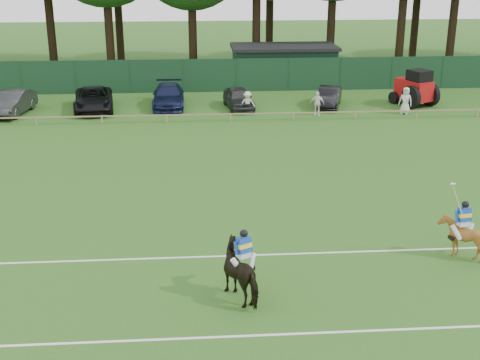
{
  "coord_description": "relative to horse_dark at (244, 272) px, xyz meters",
  "views": [
    {
      "loc": [
        -1.28,
        -21.28,
        10.1
      ],
      "look_at": [
        0.5,
        3.0,
        1.4
      ],
      "focal_mm": 48.0,
      "sensor_mm": 36.0,
      "label": 1
    }
  ],
  "objects": [
    {
      "name": "spectator_left",
      "position": [
        2.1,
        23.45,
        -0.1
      ],
      "size": [
        1.03,
        0.63,
        1.54
      ],
      "primitive_type": "imported",
      "rotation": [
        0.0,
        0.0,
        0.06
      ],
      "color": "beige",
      "rests_on": "ground"
    },
    {
      "name": "rider_chestnut",
      "position": [
        7.77,
        2.24,
        0.58
      ],
      "size": [
        0.96,
        0.53,
        2.05
      ],
      "rotation": [
        0.0,
        0.0,
        3.32
      ],
      "color": "silver",
      "rests_on": "ground"
    },
    {
      "name": "hatch_grey",
      "position": [
        1.65,
        25.27,
        -0.16
      ],
      "size": [
        2.18,
        4.34,
        1.42
      ],
      "primitive_type": "imported",
      "rotation": [
        0.0,
        0.0,
        0.13
      ],
      "color": "#323335",
      "rests_on": "ground"
    },
    {
      "name": "ground",
      "position": [
        -0.11,
        3.86,
        -0.87
      ],
      "size": [
        160.0,
        160.0,
        0.0
      ],
      "primitive_type": "plane",
      "color": "#1E4C14",
      "rests_on": "ground"
    },
    {
      "name": "horse_dark",
      "position": [
        0.0,
        0.0,
        0.0
      ],
      "size": [
        1.83,
        2.25,
        1.74
      ],
      "primitive_type": "imported",
      "rotation": [
        0.0,
        0.0,
        3.66
      ],
      "color": "black",
      "rests_on": "ground"
    },
    {
      "name": "tree_row",
      "position": [
        1.89,
        38.86,
        -0.87
      ],
      "size": [
        96.0,
        12.0,
        21.0
      ],
      "primitive_type": null,
      "color": "#26561C",
      "rests_on": "ground"
    },
    {
      "name": "perimeter_fence",
      "position": [
        -0.11,
        30.86,
        0.38
      ],
      "size": [
        92.08,
        0.08,
        2.5
      ],
      "color": "#14351E",
      "rests_on": "ground"
    },
    {
      "name": "utility_shed",
      "position": [
        5.89,
        33.86,
        0.67
      ],
      "size": [
        8.4,
        4.4,
        3.04
      ],
      "color": "#14331E",
      "rests_on": "ground"
    },
    {
      "name": "estate_black",
      "position": [
        7.89,
        25.35,
        -0.19
      ],
      "size": [
        2.55,
        4.33,
        1.35
      ],
      "primitive_type": "imported",
      "rotation": [
        0.0,
        0.0,
        -0.29
      ],
      "color": "black",
      "rests_on": "ground"
    },
    {
      "name": "rider_dark",
      "position": [
        0.01,
        -0.01,
        0.77
      ],
      "size": [
        0.88,
        0.62,
        1.41
      ],
      "rotation": [
        0.0,
        0.0,
        3.66
      ],
      "color": "silver",
      "rests_on": "ground"
    },
    {
      "name": "pitch_lines",
      "position": [
        -0.11,
        0.36,
        -0.86
      ],
      "size": [
        60.0,
        5.1,
        0.01
      ],
      "color": "silver",
      "rests_on": "ground"
    },
    {
      "name": "suv_black",
      "position": [
        -8.09,
        25.43,
        -0.12
      ],
      "size": [
        3.14,
        5.68,
        1.5
      ],
      "primitive_type": "imported",
      "rotation": [
        0.0,
        0.0,
        0.12
      ],
      "color": "black",
      "rests_on": "ground"
    },
    {
      "name": "horse_chestnut",
      "position": [
        7.77,
        2.26,
        -0.12
      ],
      "size": [
        1.42,
        1.54,
        1.49
      ],
      "primitive_type": "imported",
      "rotation": [
        0.0,
        0.0,
        3.32
      ],
      "color": "brown",
      "rests_on": "ground"
    },
    {
      "name": "sedan_grey",
      "position": [
        -13.2,
        24.73,
        -0.11
      ],
      "size": [
        2.25,
        4.79,
        1.52
      ],
      "primitive_type": "imported",
      "rotation": [
        0.0,
        0.0,
        -0.14
      ],
      "color": "#292A2C",
      "rests_on": "ground"
    },
    {
      "name": "tractor",
      "position": [
        13.86,
        25.22,
        0.32
      ],
      "size": [
        3.05,
        3.53,
        2.5
      ],
      "rotation": [
        0.0,
        0.0,
        0.43
      ],
      "color": "#AC0F10",
      "rests_on": "ground"
    },
    {
      "name": "spectator_right",
      "position": [
        12.45,
        22.94,
        0.01
      ],
      "size": [
        1.03,
        0.93,
        1.76
      ],
      "primitive_type": "imported",
      "rotation": [
        0.0,
        0.0,
        -0.55
      ],
      "color": "silver",
      "rests_on": "ground"
    },
    {
      "name": "sedan_navy",
      "position": [
        -3.12,
        26.07,
        -0.12
      ],
      "size": [
        2.15,
        5.2,
        1.5
      ],
      "primitive_type": "imported",
      "rotation": [
        0.0,
        0.0,
        0.01
      ],
      "color": "#12193B",
      "rests_on": "ground"
    },
    {
      "name": "pitch_rail",
      "position": [
        -0.11,
        21.86,
        -0.42
      ],
      "size": [
        62.1,
        0.1,
        0.5
      ],
      "color": "#997F5B",
      "rests_on": "ground"
    },
    {
      "name": "spectator_mid",
      "position": [
        6.6,
        23.0,
        -0.09
      ],
      "size": [
        0.98,
        0.57,
        1.56
      ],
      "primitive_type": "imported",
      "rotation": [
        0.0,
        0.0,
        -0.22
      ],
      "color": "white",
      "rests_on": "ground"
    }
  ]
}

